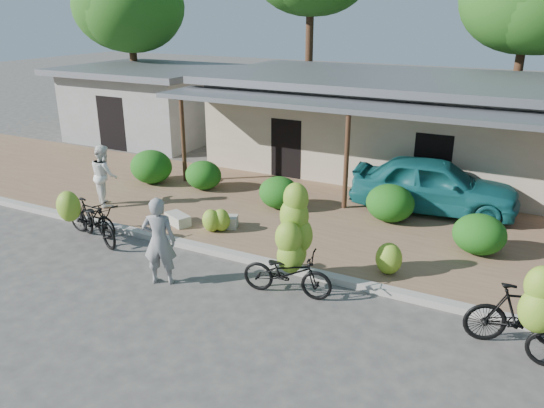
{
  "coord_description": "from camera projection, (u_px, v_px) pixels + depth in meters",
  "views": [
    {
      "loc": [
        4.71,
        -7.58,
        5.5
      ],
      "look_at": [
        -0.64,
        2.8,
        1.2
      ],
      "focal_mm": 35.0,
      "sensor_mm": 36.0,
      "label": 1
    }
  ],
  "objects": [
    {
      "name": "shop_grey",
      "position": [
        150.0,
        102.0,
        23.59
      ],
      "size": [
        7.0,
        6.0,
        3.15
      ],
      "color": "#989994",
      "rests_on": "ground"
    },
    {
      "name": "hedge_3",
      "position": [
        390.0,
        203.0,
        14.18
      ],
      "size": [
        1.3,
        1.17,
        1.01
      ],
      "primitive_type": "ellipsoid",
      "color": "#195513",
      "rests_on": "sidewalk"
    },
    {
      "name": "teal_van",
      "position": [
        434.0,
        185.0,
        14.8
      ],
      "size": [
        4.71,
        2.34,
        1.54
      ],
      "primitive_type": "imported",
      "rotation": [
        0.0,
        0.0,
        1.69
      ],
      "color": "#18686D",
      "rests_on": "sidewalk"
    },
    {
      "name": "hedge_0",
      "position": [
        151.0,
        167.0,
        17.31
      ],
      "size": [
        1.4,
        1.26,
        1.09
      ],
      "primitive_type": "ellipsoid",
      "color": "#195513",
      "rests_on": "sidewalk"
    },
    {
      "name": "tree_back_left",
      "position": [
        127.0,
        4.0,
        25.1
      ],
      "size": [
        5.34,
        5.23,
        7.71
      ],
      "color": "#4A301D",
      "rests_on": "ground"
    },
    {
      "name": "shop_main",
      "position": [
        393.0,
        123.0,
        18.78
      ],
      "size": [
        13.0,
        8.5,
        3.35
      ],
      "color": "#CAB398",
      "rests_on": "ground"
    },
    {
      "name": "loose_banana_b",
      "position": [
        221.0,
        220.0,
        13.59
      ],
      "size": [
        0.48,
        0.41,
        0.6
      ],
      "primitive_type": "ellipsoid",
      "color": "#8CBF2F",
      "rests_on": "sidewalk"
    },
    {
      "name": "ground",
      "position": [
        235.0,
        312.0,
        10.26
      ],
      "size": [
        100.0,
        100.0,
        0.0
      ],
      "primitive_type": "plane",
      "color": "#44413F",
      "rests_on": "ground"
    },
    {
      "name": "bike_right",
      "position": [
        526.0,
        312.0,
        8.88
      ],
      "size": [
        1.99,
        1.43,
        1.8
      ],
      "rotation": [
        0.0,
        0.0,
        1.88
      ],
      "color": "black",
      "rests_on": "ground"
    },
    {
      "name": "vendor",
      "position": [
        159.0,
        241.0,
        11.04
      ],
      "size": [
        0.83,
        0.71,
        1.93
      ],
      "primitive_type": "imported",
      "rotation": [
        0.0,
        0.0,
        3.56
      ],
      "color": "gray",
      "rests_on": "ground"
    },
    {
      "name": "bike_left",
      "position": [
        88.0,
        216.0,
        13.44
      ],
      "size": [
        1.66,
        1.14,
        1.25
      ],
      "rotation": [
        0.0,
        0.0,
        1.52
      ],
      "color": "black",
      "rests_on": "ground"
    },
    {
      "name": "loose_banana_a",
      "position": [
        211.0,
        221.0,
        13.56
      ],
      "size": [
        0.48,
        0.41,
        0.6
      ],
      "primitive_type": "ellipsoid",
      "color": "#8CBF2F",
      "rests_on": "sidewalk"
    },
    {
      "name": "sidewalk",
      "position": [
        330.0,
        222.0,
        14.41
      ],
      "size": [
        60.0,
        6.0,
        0.12
      ],
      "primitive_type": "cube",
      "color": "#906F4D",
      "rests_on": "ground"
    },
    {
      "name": "sack_far",
      "position": [
        178.0,
        219.0,
        14.07
      ],
      "size": [
        0.84,
        0.64,
        0.28
      ],
      "primitive_type": "cube",
      "rotation": [
        0.0,
        0.0,
        -0.4
      ],
      "color": "beige",
      "rests_on": "sidewalk"
    },
    {
      "name": "bike_center",
      "position": [
        291.0,
        252.0,
        10.8
      ],
      "size": [
        1.94,
        1.29,
        2.24
      ],
      "rotation": [
        0.0,
        0.0,
        1.72
      ],
      "color": "black",
      "rests_on": "ground"
    },
    {
      "name": "hedge_2",
      "position": [
        279.0,
        193.0,
        15.14
      ],
      "size": [
        1.18,
        1.06,
        0.92
      ],
      "primitive_type": "ellipsoid",
      "color": "#195513",
      "rests_on": "sidewalk"
    },
    {
      "name": "loose_banana_c",
      "position": [
        389.0,
        259.0,
        11.36
      ],
      "size": [
        0.57,
        0.49,
        0.72
      ],
      "primitive_type": "ellipsoid",
      "color": "#8CBF2F",
      "rests_on": "sidewalk"
    },
    {
      "name": "sack_near",
      "position": [
        221.0,
        221.0,
        13.9
      ],
      "size": [
        0.94,
        0.69,
        0.3
      ],
      "primitive_type": "cube",
      "rotation": [
        0.0,
        0.0,
        0.38
      ],
      "color": "beige",
      "rests_on": "sidewalk"
    },
    {
      "name": "hedge_1",
      "position": [
        203.0,
        175.0,
        16.74
      ],
      "size": [
        1.17,
        1.05,
        0.91
      ],
      "primitive_type": "ellipsoid",
      "color": "#195513",
      "rests_on": "sidewalk"
    },
    {
      "name": "hedge_4",
      "position": [
        479.0,
        234.0,
        12.29
      ],
      "size": [
        1.22,
        1.1,
        0.95
      ],
      "primitive_type": "ellipsoid",
      "color": "#195513",
      "rests_on": "sidewalk"
    },
    {
      "name": "bystander",
      "position": [
        104.0,
        175.0,
        15.27
      ],
      "size": [
        1.09,
        1.04,
        1.77
      ],
      "primitive_type": "imported",
      "rotation": [
        0.0,
        0.0,
        2.54
      ],
      "color": "white",
      "rests_on": "sidewalk"
    },
    {
      "name": "curb",
      "position": [
        281.0,
        266.0,
        11.9
      ],
      "size": [
        60.0,
        0.25,
        0.15
      ],
      "primitive_type": "cube",
      "color": "#A8A399",
      "rests_on": "ground"
    },
    {
      "name": "bike_far_left",
      "position": [
        93.0,
        220.0,
        13.13
      ],
      "size": [
        2.08,
        1.54,
        1.47
      ],
      "rotation": [
        0.0,
        0.0,
        1.19
      ],
      "color": "black",
      "rests_on": "ground"
    }
  ]
}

